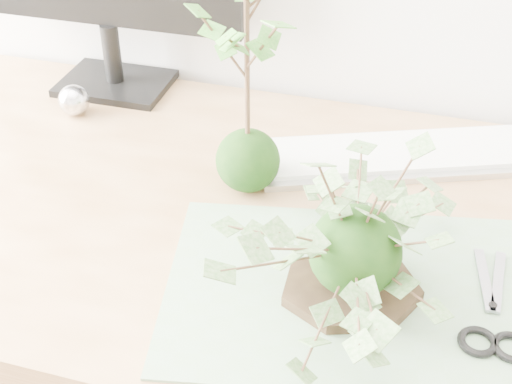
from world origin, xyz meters
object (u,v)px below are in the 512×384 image
at_px(desk, 337,271).
at_px(ivy_kokedama, 359,216).
at_px(keyboard, 406,154).
at_px(maple_kokedama, 247,10).

xyz_separation_m(desk, ivy_kokedama, (0.04, -0.14, 0.22)).
xyz_separation_m(ivy_kokedama, keyboard, (0.03, 0.33, -0.12)).
bearing_deg(keyboard, desk, -131.03).
bearing_deg(desk, keyboard, 71.04).
bearing_deg(ivy_kokedama, keyboard, 84.85).
xyz_separation_m(desk, keyboard, (0.07, 0.20, 0.10)).
bearing_deg(ivy_kokedama, desk, 105.14).
bearing_deg(ivy_kokedama, maple_kokedama, 135.23).
distance_m(desk, ivy_kokedama, 0.26).
distance_m(ivy_kokedama, maple_kokedama, 0.31).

